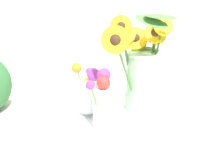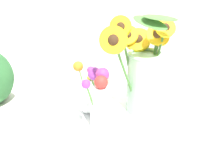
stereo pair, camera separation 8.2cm
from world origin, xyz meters
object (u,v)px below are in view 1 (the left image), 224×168
object	(u,v)px
vase_small_center	(103,103)
vase_small_back	(98,86)
mason_jar_sunflowers	(141,71)
vase_bulb_right	(88,94)
serving_tray	(112,115)

from	to	relation	value
vase_small_center	vase_small_back	bearing A→B (deg)	91.43
mason_jar_sunflowers	vase_small_back	xyz separation A→B (m)	(-0.13, 0.08, -0.08)
mason_jar_sunflowers	vase_bulb_right	size ratio (longest dim) A/B	2.01
serving_tray	vase_small_center	world-z (taller)	vase_small_center
vase_small_center	vase_small_back	xyz separation A→B (m)	(-0.00, 0.16, -0.03)
vase_small_back	mason_jar_sunflowers	bearing A→B (deg)	-29.48
mason_jar_sunflowers	vase_small_back	world-z (taller)	mason_jar_sunflowers
vase_small_center	serving_tray	bearing A→B (deg)	63.77
vase_small_center	vase_small_back	world-z (taller)	vase_small_center
vase_bulb_right	vase_small_back	world-z (taller)	vase_bulb_right
serving_tray	mason_jar_sunflowers	bearing A→B (deg)	10.44
mason_jar_sunflowers	vase_small_back	bearing A→B (deg)	150.52
vase_bulb_right	mason_jar_sunflowers	bearing A→B (deg)	1.64
serving_tray	vase_small_center	distance (m)	0.12
vase_small_center	mason_jar_sunflowers	bearing A→B (deg)	33.81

